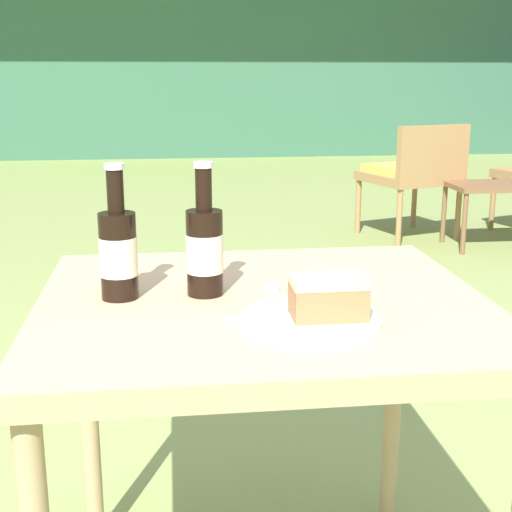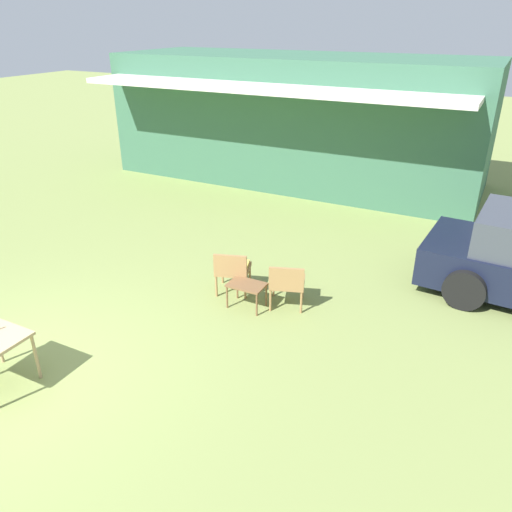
# 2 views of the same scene
# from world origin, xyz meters

# --- Properties ---
(ground_plane) EXTENTS (60.00, 60.00, 0.00)m
(ground_plane) POSITION_xyz_m (0.00, 0.00, 0.00)
(ground_plane) COLOR olive
(cabin_building) EXTENTS (9.74, 4.63, 3.23)m
(cabin_building) POSITION_xyz_m (-0.22, 9.85, 1.63)
(cabin_building) COLOR #38664C
(cabin_building) RESTS_ON ground_plane
(wicker_chair_cushioned) EXTENTS (0.66, 0.66, 0.75)m
(wicker_chair_cushioned) POSITION_xyz_m (1.43, 3.30, 0.45)
(wicker_chair_cushioned) COLOR #9E7547
(wicker_chair_cushioned) RESTS_ON ground_plane
(wicker_chair_plain) EXTENTS (0.67, 0.66, 0.75)m
(wicker_chair_plain) POSITION_xyz_m (2.40, 3.28, 0.45)
(wicker_chair_plain) COLOR #9E7547
(wicker_chair_plain) RESTS_ON ground_plane
(garden_side_table) EXTENTS (0.56, 0.38, 0.40)m
(garden_side_table) POSITION_xyz_m (1.85, 3.00, 0.35)
(garden_side_table) COLOR brown
(garden_side_table) RESTS_ON ground_plane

